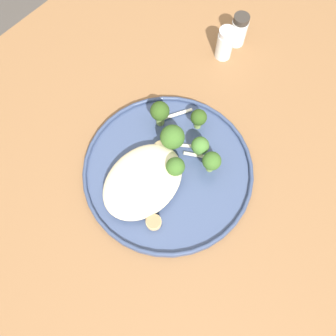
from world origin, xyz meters
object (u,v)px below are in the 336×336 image
(seared_scallop_large_seared, at_px, (160,192))
(broccoli_floret_beside_noodles, at_px, (160,112))
(seared_scallop_center_golden, at_px, (153,221))
(broccoli_floret_split_head, at_px, (212,161))
(pepper_shaker, at_px, (239,30))
(seared_scallop_half_hidden, at_px, (147,191))
(broccoli_floret_rear_charred, at_px, (199,118))
(broccoli_floret_front_edge, at_px, (172,137))
(dinner_plate, at_px, (168,170))
(seared_scallop_tiny_bay, at_px, (156,173))
(broccoli_floret_right_tilted, at_px, (175,167))
(salt_shaker, at_px, (225,44))
(seared_scallop_right_edge, at_px, (161,148))
(broccoli_floret_left_leaning, at_px, (200,146))

(seared_scallop_large_seared, bearing_deg, broccoli_floret_beside_noodles, 41.74)
(seared_scallop_center_golden, xyz_separation_m, broccoli_floret_split_head, (0.13, -0.01, 0.02))
(seared_scallop_large_seared, xyz_separation_m, pepper_shaker, (0.34, 0.10, 0.01))
(seared_scallop_half_hidden, height_order, broccoli_floret_split_head, broccoli_floret_split_head)
(broccoli_floret_rear_charred, bearing_deg, pepper_shaker, 18.15)
(broccoli_floret_beside_noodles, distance_m, broccoli_floret_front_edge, 0.05)
(dinner_plate, xyz_separation_m, broccoli_floret_split_head, (0.05, -0.05, 0.03))
(seared_scallop_tiny_bay, bearing_deg, seared_scallop_center_golden, -141.19)
(broccoli_floret_right_tilted, xyz_separation_m, salt_shaker, (0.26, 0.10, -0.01))
(broccoli_floret_front_edge, relative_size, broccoli_floret_split_head, 1.17)
(seared_scallop_right_edge, height_order, seared_scallop_center_golden, seared_scallop_right_edge)
(broccoli_floret_split_head, bearing_deg, salt_shaker, 32.65)
(pepper_shaker, bearing_deg, seared_scallop_tiny_bay, -166.99)
(seared_scallop_large_seared, bearing_deg, dinner_plate, 24.58)
(seared_scallop_large_seared, xyz_separation_m, salt_shaker, (0.30, 0.10, 0.01))
(salt_shaker, bearing_deg, broccoli_floret_right_tilted, -159.24)
(seared_scallop_half_hidden, distance_m, salt_shaker, 0.33)
(dinner_plate, height_order, seared_scallop_right_edge, seared_scallop_right_edge)
(broccoli_floret_beside_noodles, bearing_deg, broccoli_floret_right_tilted, -124.17)
(broccoli_floret_front_edge, relative_size, salt_shaker, 0.86)
(broccoli_floret_front_edge, relative_size, broccoli_floret_left_leaning, 1.27)
(seared_scallop_right_edge, bearing_deg, broccoli_floret_split_head, -70.27)
(seared_scallop_large_seared, relative_size, pepper_shaker, 0.41)
(seared_scallop_half_hidden, xyz_separation_m, broccoli_floret_right_tilted, (0.06, -0.01, 0.02))
(seared_scallop_center_golden, height_order, broccoli_floret_right_tilted, broccoli_floret_right_tilted)
(broccoli_floret_beside_noodles, bearing_deg, broccoli_floret_front_edge, -114.81)
(broccoli_floret_right_tilted, relative_size, broccoli_floret_split_head, 1.01)
(seared_scallop_right_edge, relative_size, broccoli_floret_left_leaning, 0.52)
(broccoli_floret_beside_noodles, relative_size, broccoli_floret_left_leaning, 1.25)
(seared_scallop_tiny_bay, height_order, broccoli_floret_rear_charred, broccoli_floret_rear_charred)
(seared_scallop_large_seared, distance_m, broccoli_floret_left_leaning, 0.10)
(broccoli_floret_beside_noodles, bearing_deg, salt_shaker, 3.61)
(broccoli_floret_right_tilted, bearing_deg, broccoli_floret_front_edge, 46.42)
(dinner_plate, height_order, pepper_shaker, pepper_shaker)
(seared_scallop_center_golden, height_order, broccoli_floret_beside_noodles, broccoli_floret_beside_noodles)
(broccoli_floret_left_leaning, bearing_deg, salt_shaker, 27.16)
(broccoli_floret_left_leaning, distance_m, salt_shaker, 0.23)
(broccoli_floret_left_leaning, height_order, pepper_shaker, pepper_shaker)
(broccoli_floret_split_head, xyz_separation_m, pepper_shaker, (0.26, 0.14, -0.01))
(broccoli_floret_split_head, xyz_separation_m, broccoli_floret_left_leaning, (0.01, 0.03, -0.00))
(broccoli_floret_left_leaning, bearing_deg, seared_scallop_half_hidden, 171.08)
(broccoli_floret_rear_charred, distance_m, broccoli_floret_front_edge, 0.06)
(dinner_plate, xyz_separation_m, broccoli_floret_rear_charred, (0.10, 0.02, 0.03))
(broccoli_floret_right_tilted, xyz_separation_m, broccoli_floret_split_head, (0.05, -0.04, -0.00))
(seared_scallop_center_golden, height_order, salt_shaker, salt_shaker)
(broccoli_floret_split_head, distance_m, broccoli_floret_left_leaning, 0.03)
(broccoli_floret_right_tilted, relative_size, pepper_shaker, 0.74)
(broccoli_floret_rear_charred, bearing_deg, broccoli_floret_beside_noodles, 125.39)
(dinner_plate, bearing_deg, broccoli_floret_beside_noodles, 49.85)
(dinner_plate, bearing_deg, pepper_shaker, 15.43)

